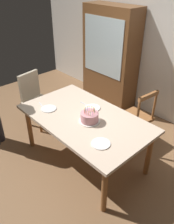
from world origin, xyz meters
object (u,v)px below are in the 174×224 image
Objects in this scene: plate_near_guest at (101,143)px; china_cabinet at (110,58)px; dining_table at (84,122)px; plate_far_side at (93,108)px; chair_spindle_back at (136,118)px; chair_upholstered at (35,97)px; plate_near_celebrant at (49,109)px; birthday_cake at (89,117)px.

china_cabinet is at bearing 130.16° from plate_near_guest.
plate_far_side is (-0.09, 0.24, 0.08)m from dining_table.
chair_spindle_back and chair_upholstered have the same top height.
plate_near_celebrant is 0.85m from chair_upholstered.
chair_upholstered is (-1.28, -0.00, -0.13)m from dining_table.
plate_near_guest is 0.12× the size of china_cabinet.
chair_spindle_back is (-0.29, 1.08, -0.29)m from plate_near_guest.
plate_near_celebrant is 0.23× the size of chair_upholstered.
plate_near_guest is (0.54, -0.24, 0.08)m from dining_table.
plate_far_side is 0.23× the size of chair_upholstered.
birthday_cake is 1.27× the size of plate_far_side.
plate_near_celebrant is 1.00× the size of plate_near_guest.
plate_near_guest is at bearing -27.10° from birthday_cake.
plate_near_guest is 1.85m from chair_upholstered.
plate_near_guest is at bearing -37.00° from plate_far_side.
china_cabinet reaches higher than chair_spindle_back.
plate_near_guest is at bearing 0.00° from plate_near_celebrant.
birthday_cake is 0.29× the size of chair_upholstered.
chair_spindle_back is at bearing 55.50° from plate_near_celebrant.
plate_far_side is 1.00× the size of plate_near_guest.
dining_table is 1.88× the size of chair_upholstered.
chair_upholstered is (-1.53, -0.84, 0.07)m from chair_spindle_back.
plate_far_side is at bearing -56.12° from china_cabinet.
plate_near_guest is at bearing -49.84° from china_cabinet.
chair_upholstered is (-1.40, 0.02, -0.27)m from birthday_cake.
chair_upholstered is (-0.79, 0.23, -0.21)m from plate_near_celebrant.
dining_table is 1.86m from china_cabinet.
dining_table is 0.59m from plate_near_guest.
chair_upholstered is at bearing -168.78° from plate_far_side.
birthday_cake is 1.93m from china_cabinet.
plate_far_side reaches higher than dining_table.
chair_spindle_back is (0.74, 1.08, -0.29)m from plate_near_celebrant.
chair_spindle_back is at bearing -30.31° from china_cabinet.
dining_table is 0.27m from plate_far_side.
chair_spindle_back is 1.00× the size of chair_upholstered.
plate_near_celebrant is 0.62m from plate_far_side.
birthday_cake reaches higher than plate_near_guest.
birthday_cake is 1.27× the size of plate_near_celebrant.
plate_near_celebrant is at bearing -16.56° from chair_upholstered.
dining_table is 0.55m from plate_near_celebrant.
plate_far_side and plate_near_guest have the same top height.
china_cabinet is at bearing 105.15° from plate_near_celebrant.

